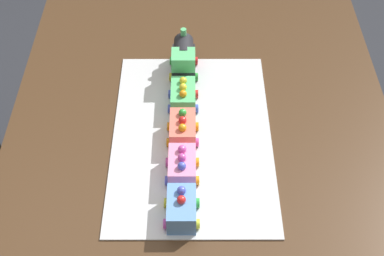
% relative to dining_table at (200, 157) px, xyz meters
% --- Properties ---
extents(dining_table, '(1.40, 1.00, 0.74)m').
position_rel_dining_table_xyz_m(dining_table, '(0.00, 0.00, 0.00)').
color(dining_table, '#4C331E').
rests_on(dining_table, ground).
extents(cake_board, '(0.60, 0.40, 0.00)m').
position_rel_dining_table_xyz_m(cake_board, '(0.02, -0.02, 0.11)').
color(cake_board, silver).
rests_on(cake_board, dining_table).
extents(cake_locomotive, '(0.14, 0.08, 0.12)m').
position_rel_dining_table_xyz_m(cake_locomotive, '(-0.22, -0.05, 0.16)').
color(cake_locomotive, '#232328').
rests_on(cake_locomotive, cake_board).
extents(cake_car_flatbed_mint_green, '(0.10, 0.08, 0.07)m').
position_rel_dining_table_xyz_m(cake_car_flatbed_mint_green, '(-0.09, -0.05, 0.14)').
color(cake_car_flatbed_mint_green, '#59CC7A').
rests_on(cake_car_flatbed_mint_green, cake_board).
extents(cake_car_hopper_coral, '(0.10, 0.08, 0.07)m').
position_rel_dining_table_xyz_m(cake_car_hopper_coral, '(0.03, -0.05, 0.14)').
color(cake_car_hopper_coral, '#F27260').
rests_on(cake_car_hopper_coral, cake_board).
extents(cake_car_gondola_bubblegum, '(0.10, 0.08, 0.07)m').
position_rel_dining_table_xyz_m(cake_car_gondola_bubblegum, '(0.14, -0.05, 0.14)').
color(cake_car_gondola_bubblegum, pink).
rests_on(cake_car_gondola_bubblegum, cake_board).
extents(cake_car_caboose_sky_blue, '(0.10, 0.08, 0.07)m').
position_rel_dining_table_xyz_m(cake_car_caboose_sky_blue, '(0.26, -0.05, 0.14)').
color(cake_car_caboose_sky_blue, '#669EEA').
rests_on(cake_car_caboose_sky_blue, cake_board).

